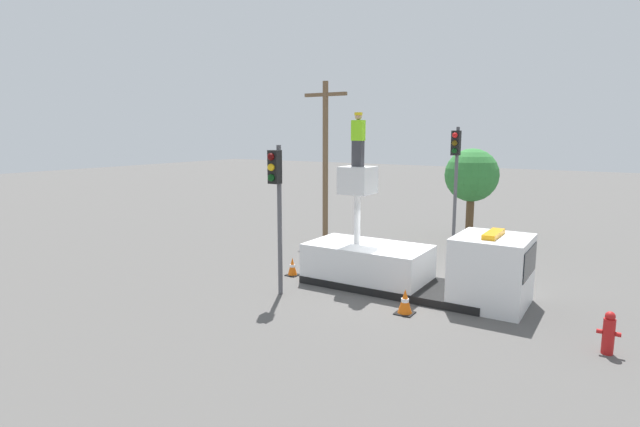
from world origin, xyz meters
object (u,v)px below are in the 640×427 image
Objects in this scene: traffic_light_pole at (276,190)px; traffic_cone_rear at (292,267)px; fire_hydrant at (609,333)px; tree_left_bg at (472,176)px; traffic_light_across at (456,165)px; bucket_truck at (413,266)px; worker at (358,140)px; traffic_cone_curbside at (405,302)px; utility_pole at (325,155)px.

traffic_light_pole reaches higher than traffic_cone_rear.
fire_hydrant is 12.59m from tree_left_bg.
traffic_light_across reaches higher than fire_hydrant.
traffic_light_pole is (-3.43, -2.57, 2.46)m from bucket_truck.
traffic_light_pole is 0.89× the size of traffic_light_across.
worker reaches higher than tree_left_bg.
traffic_light_across reaches higher than tree_left_bg.
bucket_truck is 1.51× the size of traffic_light_pole.
worker is at bearing -98.97° from tree_left_bg.
traffic_light_pole is at bearing -118.92° from worker.
fire_hydrant reaches higher than traffic_cone_rear.
traffic_cone_curbside is (1.09, -7.78, -3.38)m from traffic_light_across.
traffic_cone_curbside is at bearing -16.67° from traffic_cone_rear.
traffic_light_across is at bearing 70.75° from traffic_light_pole.
utility_pole reaches higher than traffic_light_across.
fire_hydrant is at bearing -52.10° from traffic_light_across.
bucket_truck is 4.03× the size of worker.
worker is at bearing -50.04° from utility_pole.
traffic_cone_rear is (-0.86, 2.02, -3.00)m from traffic_light_pole.
traffic_light_across is (2.92, 8.35, 0.42)m from traffic_light_pole.
bucket_truck is at bearing 0.00° from worker.
bucket_truck is at bearing -39.64° from utility_pole.
traffic_light_pole is 0.63× the size of utility_pole.
worker is (-2.01, 0.00, 3.95)m from bucket_truck.
worker is 7.15m from utility_pole.
worker is 0.38× the size of traffic_light_pole.
traffic_cone_rear is 0.09× the size of utility_pole.
traffic_light_pole is 5.01m from traffic_cone_curbside.
traffic_light_across is at bearing -87.75° from tree_left_bg.
bucket_truck is 5.85m from fire_hydrant.
traffic_light_pole is 7.22× the size of traffic_cone_rear.
worker is 2.44× the size of traffic_cone_curbside.
worker is 0.41× the size of tree_left_bg.
utility_pole is (-12.07, 7.39, 3.49)m from fire_hydrant.
bucket_truck is 4.44m from worker.
fire_hydrant is (7.51, -1.95, -4.30)m from worker.
utility_pole is at bearing 133.82° from traffic_cone_curbside.
worker reaches higher than bucket_truck.
traffic_light_across is 8.15× the size of traffic_cone_rear.
traffic_light_across is at bearing 59.18° from traffic_cone_rear.
traffic_cone_curbside is (4.86, -1.46, 0.04)m from traffic_cone_rear.
fire_hydrant is 0.23× the size of tree_left_bg.
bucket_truck is 10.93× the size of traffic_cone_rear.
traffic_cone_curbside is 10.94m from utility_pole.
worker reaches higher than traffic_cone_rear.
traffic_cone_rear is (-4.29, -0.55, -0.54)m from bucket_truck.
tree_left_bg is at bearing 29.08° from utility_pole.
fire_hydrant is 14.58m from utility_pole.
traffic_light_across is at bearing 97.95° from traffic_cone_curbside.
traffic_cone_rear is at bearing -69.13° from utility_pole.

